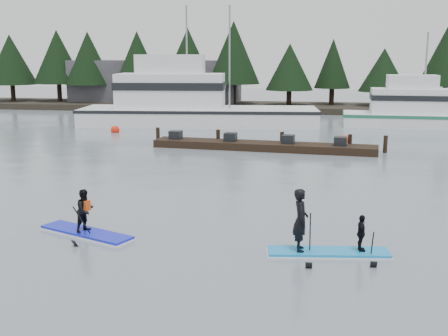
% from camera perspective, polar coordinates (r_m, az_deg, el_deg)
% --- Properties ---
extents(ground, '(160.00, 160.00, 0.00)m').
position_cam_1_polar(ground, '(16.95, -3.43, -7.60)').
color(ground, slate).
rests_on(ground, ground).
extents(far_shore, '(70.00, 8.00, 0.60)m').
position_cam_1_polar(far_shore, '(57.96, 6.02, 6.14)').
color(far_shore, '#2D281E').
rests_on(far_shore, ground).
extents(treeline, '(60.00, 4.00, 8.00)m').
position_cam_1_polar(treeline, '(57.99, 6.01, 5.85)').
color(treeline, black).
rests_on(treeline, ground).
extents(waterfront_building, '(18.00, 6.00, 5.00)m').
position_cam_1_polar(waterfront_building, '(62.25, -6.93, 8.51)').
color(waterfront_building, '#4C4C51').
rests_on(waterfront_building, ground).
extents(fishing_boat_large, '(19.26, 7.23, 10.48)m').
position_cam_1_polar(fishing_boat_large, '(45.50, -3.27, 5.41)').
color(fishing_boat_large, white).
rests_on(fishing_boat_large, ground).
extents(fishing_boat_medium, '(13.52, 4.16, 8.14)m').
position_cam_1_polar(fishing_boat_medium, '(46.87, 19.82, 4.64)').
color(fishing_boat_medium, white).
rests_on(fishing_boat_medium, ground).
extents(floating_dock, '(13.38, 3.04, 0.44)m').
position_cam_1_polar(floating_dock, '(33.42, 3.98, 2.24)').
color(floating_dock, black).
rests_on(floating_dock, ground).
extents(buoy_b, '(0.63, 0.63, 0.63)m').
position_cam_1_polar(buoy_b, '(36.67, 0.68, 2.73)').
color(buoy_b, red).
rests_on(buoy_b, ground).
extents(buoy_a, '(0.64, 0.64, 0.64)m').
position_cam_1_polar(buoy_a, '(41.70, -11.00, 3.57)').
color(buoy_a, red).
rests_on(buoy_a, ground).
extents(buoy_d, '(0.57, 0.57, 0.57)m').
position_cam_1_polar(buoy_d, '(37.25, 12.10, 2.61)').
color(buoy_d, red).
rests_on(buoy_d, ground).
extents(paddleboard_solo, '(3.35, 2.02, 1.88)m').
position_cam_1_polar(paddleboard_solo, '(18.05, -13.89, -5.11)').
color(paddleboard_solo, '#1520CD').
rests_on(paddleboard_solo, ground).
extents(paddleboard_duo, '(3.47, 1.41, 2.43)m').
position_cam_1_polar(paddleboard_duo, '(16.02, 9.72, -6.52)').
color(paddleboard_duo, '#1689D2').
rests_on(paddleboard_duo, ground).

